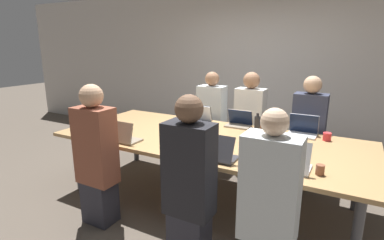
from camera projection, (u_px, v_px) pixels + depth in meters
name	position (u px, v px, depth m)	size (l,w,h in m)	color
ground_plane	(208.00, 198.00, 3.65)	(24.00, 24.00, 0.00)	brown
curtain_wall	(265.00, 69.00, 5.18)	(12.00, 0.06, 2.80)	#BCB7B2
conference_table	(209.00, 142.00, 3.47)	(3.49, 1.50, 0.78)	tan
laptop_near_left	(123.00, 136.00, 3.27)	(0.32, 0.24, 0.24)	gray
person_near_left	(96.00, 158.00, 3.02)	(0.40, 0.24, 1.46)	#2D2D38
laptop_far_right	(303.00, 129.00, 3.53)	(0.33, 0.24, 0.24)	silver
person_far_right	(308.00, 134.00, 3.83)	(0.40, 0.24, 1.45)	#2D2D38
cup_far_right	(327.00, 137.00, 3.33)	(0.09, 0.09, 0.09)	red
bottle_far_right	(278.00, 127.00, 3.50)	(0.08, 0.08, 0.24)	#ADD1E0
laptop_far_center	(239.00, 122.00, 3.90)	(0.32, 0.22, 0.22)	gray
person_far_center	(249.00, 125.00, 4.25)	(0.40, 0.24, 1.46)	#2D2D38
cup_far_center	(259.00, 126.00, 3.75)	(0.09, 0.09, 0.10)	brown
bottle_far_center	(257.00, 123.00, 3.69)	(0.07, 0.07, 0.23)	black
laptop_near_right	(289.00, 162.00, 2.53)	(0.35, 0.28, 0.27)	#B7B7BC
person_near_right	(269.00, 208.00, 2.14)	(0.40, 0.24, 1.42)	#2D2D38
cup_near_right	(320.00, 170.00, 2.46)	(0.07, 0.07, 0.09)	brown
laptop_near_midright	(218.00, 153.00, 2.76)	(0.32, 0.25, 0.25)	#333338
person_near_midright	(189.00, 184.00, 2.45)	(0.40, 0.24, 1.46)	#2D2D38
cup_near_midright	(195.00, 152.00, 2.88)	(0.08, 0.08, 0.08)	white
laptop_far_midleft	(199.00, 118.00, 4.09)	(0.33, 0.24, 0.24)	#333338
person_far_midleft	(211.00, 121.00, 4.52)	(0.40, 0.24, 1.44)	#2D2D38
stapler	(197.00, 138.00, 3.34)	(0.11, 0.15, 0.05)	black
notebook	(177.00, 131.00, 3.68)	(0.18, 0.15, 0.02)	#2D4C8C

